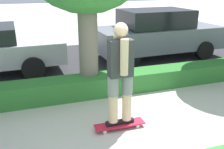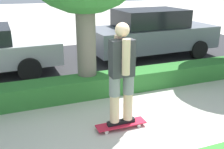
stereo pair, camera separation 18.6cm
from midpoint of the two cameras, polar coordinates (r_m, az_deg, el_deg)
ground_plane at (r=4.79m, az=3.88°, el=-11.46°), size 60.00×60.00×0.00m
street_asphalt at (r=8.51m, az=-6.93°, el=2.58°), size 15.99×5.00×0.01m
hedge_row at (r=6.05m, az=-1.84°, el=-2.22°), size 15.99×0.60×0.45m
skateboard at (r=4.74m, az=2.84°, el=-10.83°), size 0.90×0.24×0.09m
skater_person at (r=4.33m, az=3.06°, el=0.31°), size 0.51×0.46×1.78m
parked_car_middle at (r=9.14m, az=10.35°, el=8.86°), size 4.35×1.94×1.61m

